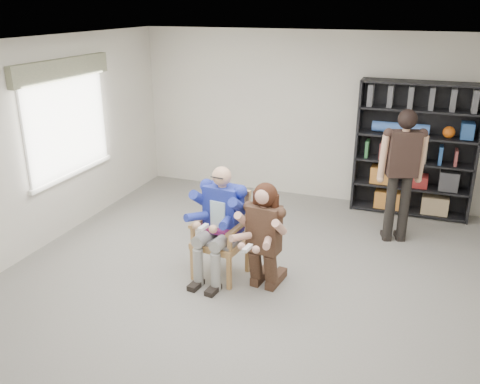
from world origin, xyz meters
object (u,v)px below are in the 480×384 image
at_px(armchair, 220,235).
at_px(bookshelf, 415,150).
at_px(kneeling_woman, 263,239).
at_px(standing_man, 401,178).
at_px(seated_man, 220,223).

height_order(armchair, bookshelf, bookshelf).
relative_size(armchair, kneeling_woman, 0.84).
relative_size(bookshelf, standing_man, 1.12).
distance_m(armchair, seated_man, 0.16).
bearing_deg(bookshelf, standing_man, -96.37).
bearing_deg(standing_man, armchair, -155.48).
relative_size(seated_man, kneeling_woman, 1.09).
relative_size(armchair, seated_man, 0.77).
bearing_deg(bookshelf, kneeling_woman, -116.10).
distance_m(seated_man, standing_man, 2.65).
height_order(armchair, kneeling_woman, kneeling_woman).
bearing_deg(seated_man, standing_man, 49.86).
height_order(kneeling_woman, bookshelf, bookshelf).
xyz_separation_m(armchair, kneeling_woman, (0.58, -0.12, 0.10)).
bearing_deg(armchair, seated_man, 0.00).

